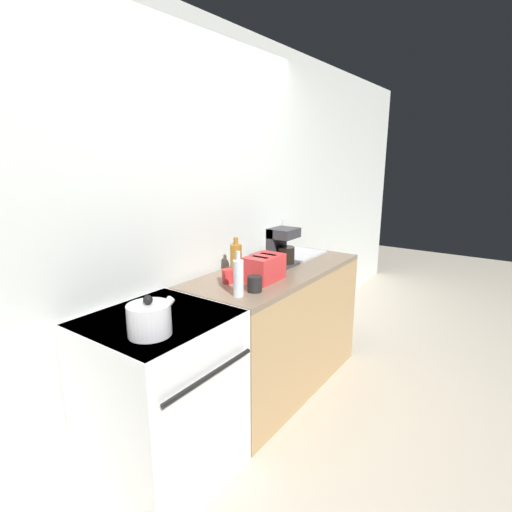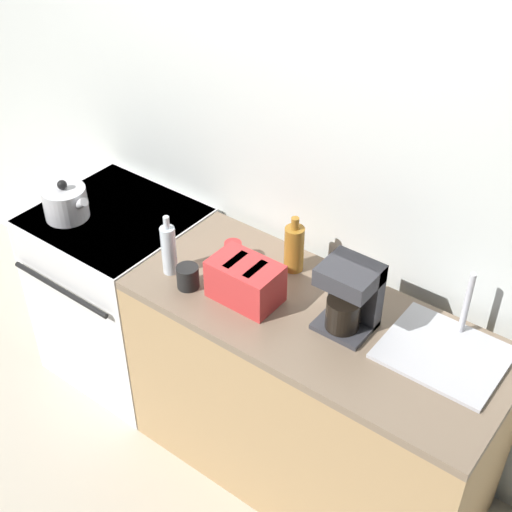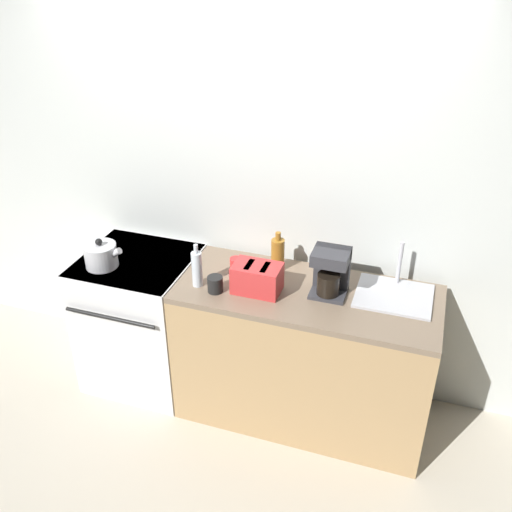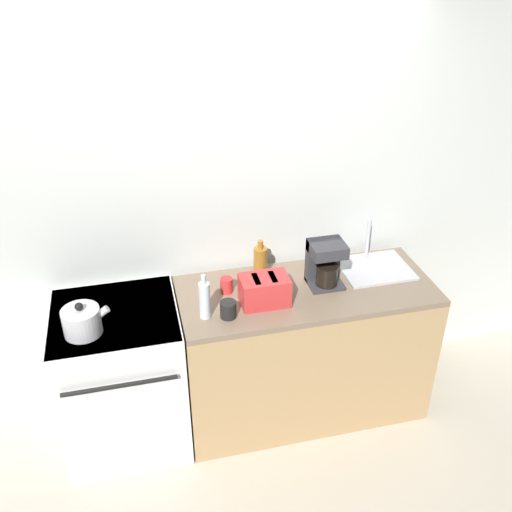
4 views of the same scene
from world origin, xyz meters
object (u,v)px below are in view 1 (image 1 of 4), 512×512
(cup_red, at_px, (228,276))
(cup_black, at_px, (255,284))
(stove, at_px, (162,396))
(bottle_clear, at_px, (238,278))
(coffee_maker, at_px, (281,246))
(bottle_amber, at_px, (236,258))
(kettle, at_px, (150,319))
(toaster, at_px, (264,268))

(cup_red, relative_size, cup_black, 0.96)
(stove, bearing_deg, cup_red, 5.91)
(bottle_clear, relative_size, cup_black, 2.81)
(coffee_maker, bearing_deg, stove, -178.89)
(coffee_maker, bearing_deg, cup_black, -162.48)
(stove, bearing_deg, cup_black, -15.68)
(bottle_clear, bearing_deg, bottle_amber, 39.58)
(coffee_maker, bearing_deg, kettle, -173.59)
(bottle_amber, xyz_separation_m, cup_black, (-0.27, -0.35, -0.06))
(coffee_maker, relative_size, cup_black, 2.93)
(toaster, height_order, coffee_maker, coffee_maker)
(cup_black, bearing_deg, bottle_clear, 166.83)
(bottle_amber, bearing_deg, toaster, -99.01)
(cup_red, bearing_deg, coffee_maker, -4.27)
(bottle_clear, xyz_separation_m, cup_red, (0.16, 0.21, -0.07))
(stove, bearing_deg, kettle, -138.96)
(bottle_amber, xyz_separation_m, cup_red, (-0.23, -0.11, -0.06))
(stove, bearing_deg, bottle_clear, -16.29)
(coffee_maker, distance_m, cup_red, 0.59)
(bottle_amber, relative_size, cup_black, 2.61)
(kettle, bearing_deg, bottle_clear, -1.05)
(bottle_amber, distance_m, cup_black, 0.44)
(kettle, xyz_separation_m, bottle_amber, (1.03, 0.31, 0.03))
(kettle, bearing_deg, cup_black, -3.01)
(toaster, bearing_deg, bottle_amber, 80.99)
(bottle_clear, bearing_deg, cup_black, -13.17)
(toaster, height_order, bottle_clear, bottle_clear)
(cup_black, bearing_deg, cup_red, 81.11)
(toaster, height_order, bottle_amber, bottle_amber)
(bottle_clear, distance_m, bottle_amber, 0.50)
(coffee_maker, relative_size, bottle_amber, 1.12)
(bottle_amber, relative_size, cup_red, 2.72)
(bottle_clear, height_order, cup_red, bottle_clear)
(stove, relative_size, toaster, 3.41)
(coffee_maker, distance_m, bottle_amber, 0.39)
(stove, relative_size, cup_red, 10.09)
(toaster, xyz_separation_m, bottle_amber, (0.04, 0.27, 0.02))
(coffee_maker, bearing_deg, cup_red, 175.73)
(toaster, bearing_deg, cup_black, -159.75)
(coffee_maker, bearing_deg, bottle_clear, -167.29)
(bottle_clear, bearing_deg, coffee_maker, 12.71)
(coffee_maker, bearing_deg, bottle_amber, 156.53)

